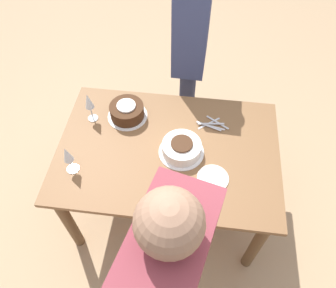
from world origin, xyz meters
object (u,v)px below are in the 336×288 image
wine_glass_near (89,102)px  person_watching (169,282)px  cake_center_white (182,148)px  cake_front_chocolate (127,111)px  person_cutting (191,39)px  wine_glass_far (67,155)px

wine_glass_near → person_watching: size_ratio=0.13×
cake_center_white → cake_front_chocolate: cake_front_chocolate is taller
wine_glass_near → cake_front_chocolate: bearing=-167.9°
wine_glass_near → person_watching: (-0.62, 1.01, 0.13)m
cake_front_chocolate → person_watching: person_watching is taller
cake_center_white → cake_front_chocolate: (0.38, -0.25, 0.01)m
person_watching → person_cutting: bearing=15.4°
person_cutting → person_watching: 1.61m
cake_center_white → person_watching: bearing=91.6°
cake_center_white → wine_glass_far: size_ratio=1.34×
cake_front_chocolate → person_cutting: bearing=-123.4°
cake_front_chocolate → wine_glass_near: 0.25m
cake_center_white → person_watching: (-0.02, 0.81, 0.24)m
cake_center_white → wine_glass_near: wine_glass_near is taller
wine_glass_far → person_cutting: 1.16m
wine_glass_near → person_cutting: bearing=-134.4°
person_cutting → person_watching: (-0.04, 1.60, 0.04)m
cake_center_white → cake_front_chocolate: size_ratio=1.05×
wine_glass_near → person_watching: bearing=121.5°
wine_glass_near → person_watching: 1.19m
cake_center_white → wine_glass_far: (0.61, 0.20, 0.10)m
wine_glass_far → person_cutting: person_cutting is taller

